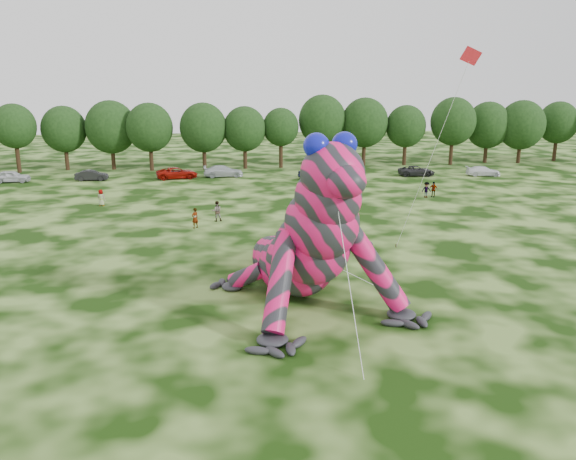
{
  "coord_description": "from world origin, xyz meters",
  "views": [
    {
      "loc": [
        -8.03,
        -24.78,
        11.92
      ],
      "look_at": [
        -4.3,
        5.44,
        4.0
      ],
      "focal_mm": 35.0,
      "sensor_mm": 36.0,
      "label": 1
    }
  ],
  "objects_px": {
    "inflatable_gecko": "(290,211)",
    "car_2": "(177,173)",
    "spectator_0": "(195,218)",
    "tree_9": "(281,138)",
    "tree_11": "(364,132)",
    "spectator_4": "(101,198)",
    "flying_kite": "(465,71)",
    "tree_13": "(453,131)",
    "car_0": "(11,176)",
    "tree_7": "(204,136)",
    "spectator_3": "(433,189)",
    "tree_14": "(487,132)",
    "spectator_1": "(217,211)",
    "tree_4": "(65,138)",
    "spectator_2": "(426,190)",
    "tree_16": "(557,131)",
    "car_6": "(417,171)",
    "tree_10": "(322,131)",
    "tree_8": "(245,138)",
    "tree_3": "(16,138)",
    "car_4": "(315,173)",
    "tree_12": "(405,135)",
    "car_1": "(92,175)",
    "tree_15": "(521,132)",
    "car_3": "(223,171)",
    "car_7": "(483,171)",
    "tree_6": "(150,137)",
    "spectator_5": "(330,219)",
    "tree_5": "(111,135)"
  },
  "relations": [
    {
      "from": "tree_16",
      "to": "car_0",
      "type": "bearing_deg",
      "value": -172.23
    },
    {
      "from": "tree_7",
      "to": "car_6",
      "type": "xyz_separation_m",
      "value": [
        28.34,
        -9.49,
        -4.07
      ]
    },
    {
      "from": "car_0",
      "to": "inflatable_gecko",
      "type": "bearing_deg",
      "value": -146.64
    },
    {
      "from": "car_7",
      "to": "spectator_1",
      "type": "bearing_deg",
      "value": 129.6
    },
    {
      "from": "tree_7",
      "to": "spectator_3",
      "type": "height_order",
      "value": "tree_7"
    },
    {
      "from": "tree_9",
      "to": "tree_15",
      "type": "height_order",
      "value": "tree_15"
    },
    {
      "from": "car_4",
      "to": "spectator_3",
      "type": "bearing_deg",
      "value": -153.02
    },
    {
      "from": "tree_12",
      "to": "car_7",
      "type": "relative_size",
      "value": 2.0
    },
    {
      "from": "tree_7",
      "to": "tree_3",
      "type": "bearing_deg",
      "value": 179.41
    },
    {
      "from": "car_6",
      "to": "spectator_3",
      "type": "relative_size",
      "value": 2.9
    },
    {
      "from": "spectator_3",
      "to": "car_3",
      "type": "bearing_deg",
      "value": -179.11
    },
    {
      "from": "flying_kite",
      "to": "tree_13",
      "type": "bearing_deg",
      "value": 67.31
    },
    {
      "from": "tree_10",
      "to": "spectator_3",
      "type": "distance_m",
      "value": 27.01
    },
    {
      "from": "tree_10",
      "to": "tree_16",
      "type": "xyz_separation_m",
      "value": [
        38.05,
        0.79,
        -0.57
      ]
    },
    {
      "from": "tree_14",
      "to": "spectator_1",
      "type": "xyz_separation_m",
      "value": [
        -41.82,
        -34.07,
        -3.78
      ]
    },
    {
      "from": "flying_kite",
      "to": "tree_3",
      "type": "distance_m",
      "value": 64.24
    },
    {
      "from": "tree_14",
      "to": "spectator_0",
      "type": "xyz_separation_m",
      "value": [
        -43.67,
        -36.37,
        -3.83
      ]
    },
    {
      "from": "tree_16",
      "to": "car_2",
      "type": "height_order",
      "value": "tree_16"
    },
    {
      "from": "flying_kite",
      "to": "spectator_5",
      "type": "xyz_separation_m",
      "value": [
        -6.4,
        9.97,
        -11.76
      ]
    },
    {
      "from": "car_2",
      "to": "tree_16",
      "type": "bearing_deg",
      "value": -90.79
    },
    {
      "from": "tree_8",
      "to": "tree_11",
      "type": "height_order",
      "value": "tree_11"
    },
    {
      "from": "tree_4",
      "to": "spectator_2",
      "type": "distance_m",
      "value": 51.08
    },
    {
      "from": "tree_12",
      "to": "car_1",
      "type": "xyz_separation_m",
      "value": [
        -44.23,
        -9.0,
        -3.82
      ]
    },
    {
      "from": "tree_5",
      "to": "tree_16",
      "type": "height_order",
      "value": "tree_5"
    },
    {
      "from": "tree_3",
      "to": "spectator_3",
      "type": "distance_m",
      "value": 56.32
    },
    {
      "from": "tree_13",
      "to": "car_0",
      "type": "distance_m",
      "value": 61.77
    },
    {
      "from": "tree_16",
      "to": "car_4",
      "type": "bearing_deg",
      "value": -163.11
    },
    {
      "from": "tree_4",
      "to": "tree_16",
      "type": "bearing_deg",
      "value": 0.5
    },
    {
      "from": "spectator_0",
      "to": "tree_9",
      "type": "bearing_deg",
      "value": -148.35
    },
    {
      "from": "inflatable_gecko",
      "to": "car_7",
      "type": "height_order",
      "value": "inflatable_gecko"
    },
    {
      "from": "tree_8",
      "to": "tree_13",
      "type": "xyz_separation_m",
      "value": [
        31.35,
        0.14,
        0.59
      ]
    },
    {
      "from": "tree_13",
      "to": "spectator_4",
      "type": "height_order",
      "value": "tree_13"
    },
    {
      "from": "flying_kite",
      "to": "tree_15",
      "type": "height_order",
      "value": "flying_kite"
    },
    {
      "from": "tree_12",
      "to": "spectator_4",
      "type": "bearing_deg",
      "value": -147.93
    },
    {
      "from": "tree_10",
      "to": "car_4",
      "type": "xyz_separation_m",
      "value": [
        -3.04,
        -11.68,
        -4.51
      ]
    },
    {
      "from": "car_2",
      "to": "tree_8",
      "type": "bearing_deg",
      "value": -59.82
    },
    {
      "from": "tree_11",
      "to": "tree_16",
      "type": "bearing_deg",
      "value": 2.13
    },
    {
      "from": "flying_kite",
      "to": "spectator_4",
      "type": "height_order",
      "value": "flying_kite"
    },
    {
      "from": "tree_10",
      "to": "car_3",
      "type": "xyz_separation_m",
      "value": [
        -14.88,
        -8.95,
        -4.5
      ]
    },
    {
      "from": "tree_13",
      "to": "car_4",
      "type": "height_order",
      "value": "tree_13"
    },
    {
      "from": "inflatable_gecko",
      "to": "car_2",
      "type": "distance_m",
      "value": 43.71
    },
    {
      "from": "tree_7",
      "to": "spectator_1",
      "type": "xyz_separation_m",
      "value": [
        1.72,
        -32.15,
        -3.82
      ]
    },
    {
      "from": "tree_3",
      "to": "tree_12",
      "type": "height_order",
      "value": "tree_3"
    },
    {
      "from": "car_3",
      "to": "spectator_5",
      "type": "relative_size",
      "value": 2.75
    },
    {
      "from": "spectator_0",
      "to": "tree_4",
      "type": "bearing_deg",
      "value": -102.37
    },
    {
      "from": "car_2",
      "to": "car_0",
      "type": "bearing_deg",
      "value": 80.19
    },
    {
      "from": "tree_8",
      "to": "tree_15",
      "type": "bearing_deg",
      "value": 1.05
    },
    {
      "from": "tree_6",
      "to": "tree_15",
      "type": "relative_size",
      "value": 0.99
    },
    {
      "from": "tree_11",
      "to": "spectator_4",
      "type": "bearing_deg",
      "value": -142.92
    },
    {
      "from": "tree_11",
      "to": "car_6",
      "type": "relative_size",
      "value": 2.09
    }
  ]
}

